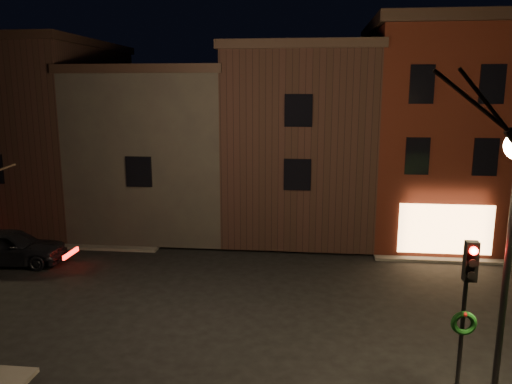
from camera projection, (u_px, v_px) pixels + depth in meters
ground at (249, 303)px, 17.64m from camera, size 120.00×120.00×0.00m
sidewalk_far_left at (29, 185)px, 39.28m from camera, size 30.00×30.00×0.12m
corner_building at (431, 131)px, 24.91m from camera, size 6.50×8.50×10.50m
row_building_a at (301, 139)px, 26.73m from camera, size 7.30×10.30×9.40m
row_building_b at (169, 146)px, 27.62m from camera, size 7.80×10.30×8.40m
row_building_c at (44, 132)px, 28.26m from camera, size 7.30×10.30×9.90m
traffic_signal at (466, 299)px, 11.10m from camera, size 0.58×0.38×4.05m
parked_car_a at (9, 247)px, 21.37m from camera, size 4.83×2.40×1.58m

